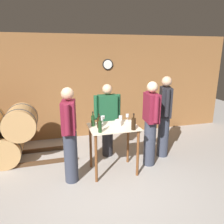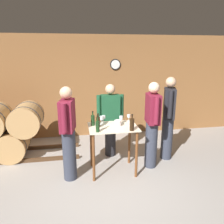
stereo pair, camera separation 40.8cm
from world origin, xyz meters
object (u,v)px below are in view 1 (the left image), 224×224
object	(u,v)px
wine_glass_far_side	(127,116)
wine_bottle_right	(133,124)
wine_glass_near_left	(101,119)
person_visitor_with_scarf	(151,122)
wine_bottle_left	(100,126)
wine_glass_near_center	(103,118)
wine_bottle_far_left	(93,120)
wine_glass_near_right	(121,118)
ice_bucket	(118,123)
person_visitor_bearded	(70,134)
person_visitor_near_door	(164,115)
person_host	(107,119)
wine_bottle_center	(99,122)

from	to	relation	value
wine_glass_far_side	wine_bottle_right	bearing A→B (deg)	-97.74
wine_glass_near_left	person_visitor_with_scarf	size ratio (longest dim) A/B	0.09
wine_bottle_left	wine_glass_far_side	distance (m)	0.83
person_visitor_with_scarf	wine_glass_near_center	bearing A→B (deg)	169.30
wine_bottle_far_left	wine_glass_near_right	bearing A→B (deg)	2.89
wine_bottle_left	wine_glass_near_left	size ratio (longest dim) A/B	1.81
wine_glass_far_side	ice_bucket	xyz separation A→B (m)	(-0.26, -0.23, -0.05)
wine_glass_near_right	ice_bucket	world-z (taller)	wine_glass_near_right
wine_bottle_far_left	wine_glass_near_right	xyz separation A→B (m)	(0.55, 0.03, -0.00)
wine_bottle_right	wine_glass_near_center	xyz separation A→B (m)	(-0.43, 0.52, -0.01)
person_visitor_bearded	wine_bottle_left	bearing A→B (deg)	-13.79
wine_bottle_left	wine_glass_near_center	bearing A→B (deg)	70.81
person_visitor_near_door	wine_bottle_left	bearing A→B (deg)	-159.22
wine_glass_near_right	person_host	size ratio (longest dim) A/B	0.09
wine_glass_near_left	wine_bottle_far_left	bearing A→B (deg)	-165.62
wine_bottle_right	wine_glass_near_right	size ratio (longest dim) A/B	2.00
wine_bottle_center	wine_glass_far_side	distance (m)	0.68
wine_glass_near_left	wine_bottle_left	bearing A→B (deg)	-105.82
ice_bucket	person_host	distance (m)	0.70
wine_glass_near_left	wine_glass_near_center	xyz separation A→B (m)	(0.05, 0.08, -0.01)
wine_bottle_right	wine_glass_near_left	xyz separation A→B (m)	(-0.49, 0.43, 0.00)
wine_glass_near_left	wine_glass_near_center	world-z (taller)	wine_glass_near_left
wine_bottle_right	ice_bucket	world-z (taller)	wine_bottle_right
wine_glass_near_left	wine_bottle_right	bearing A→B (deg)	-41.70
wine_bottle_center	wine_glass_near_right	size ratio (longest dim) A/B	1.77
wine_bottle_left	person_visitor_with_scarf	xyz separation A→B (m)	(1.10, 0.31, -0.12)
wine_glass_near_center	ice_bucket	xyz separation A→B (m)	(0.24, -0.22, -0.06)
wine_bottle_far_left	ice_bucket	size ratio (longest dim) A/B	2.14
wine_glass_near_center	ice_bucket	distance (m)	0.33
wine_glass_near_right	person_visitor_bearded	distance (m)	1.04
wine_bottle_center	ice_bucket	distance (m)	0.38
wine_bottle_right	person_visitor_near_door	bearing A→B (deg)	33.08
wine_glass_near_center	wine_glass_near_right	world-z (taller)	wine_glass_near_right
wine_glass_near_center	wine_glass_near_right	distance (m)	0.34
person_host	wine_bottle_center	bearing A→B (deg)	-115.64
wine_bottle_far_left	wine_bottle_right	xyz separation A→B (m)	(0.65, -0.39, 0.01)
wine_bottle_left	wine_glass_far_side	bearing A→B (deg)	36.23
wine_glass_far_side	person_visitor_with_scarf	size ratio (longest dim) A/B	0.08
wine_glass_near_left	person_visitor_bearded	bearing A→B (deg)	-156.10
wine_bottle_left	wine_glass_near_left	world-z (taller)	wine_bottle_left
person_visitor_with_scarf	person_host	bearing A→B (deg)	138.31
wine_bottle_left	wine_bottle_center	distance (m)	0.24
wine_glass_near_left	ice_bucket	distance (m)	0.33
wine_bottle_center	wine_glass_far_side	bearing A→B (deg)	21.51
wine_glass_near_left	person_host	bearing A→B (deg)	64.48
wine_glass_near_right	ice_bucket	xyz separation A→B (m)	(-0.09, -0.12, -0.05)
wine_glass_near_right	wine_glass_near_left	bearing A→B (deg)	177.77
wine_glass_near_center	ice_bucket	bearing A→B (deg)	-42.39
person_visitor_near_door	wine_glass_far_side	bearing A→B (deg)	-173.60
person_visitor_bearded	person_visitor_near_door	world-z (taller)	person_visitor_near_door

